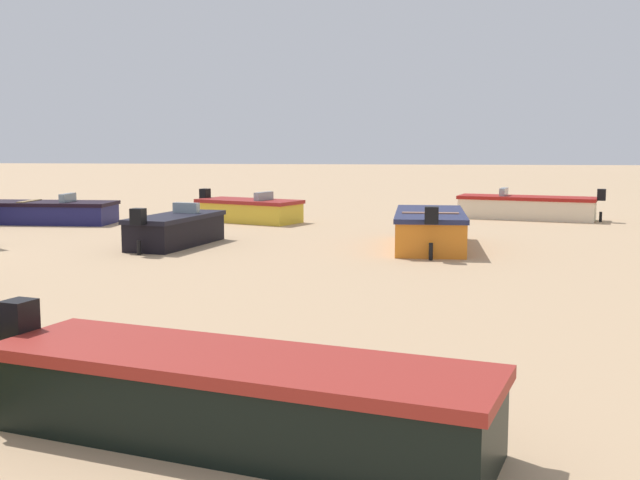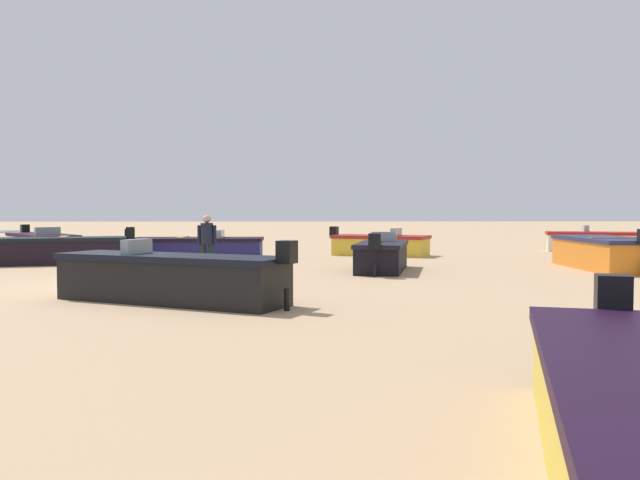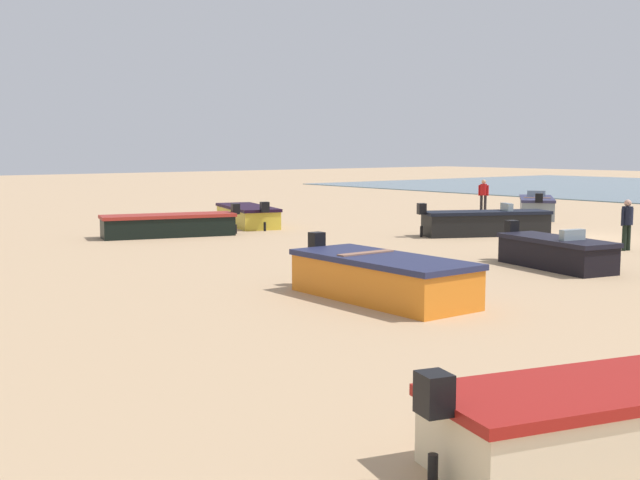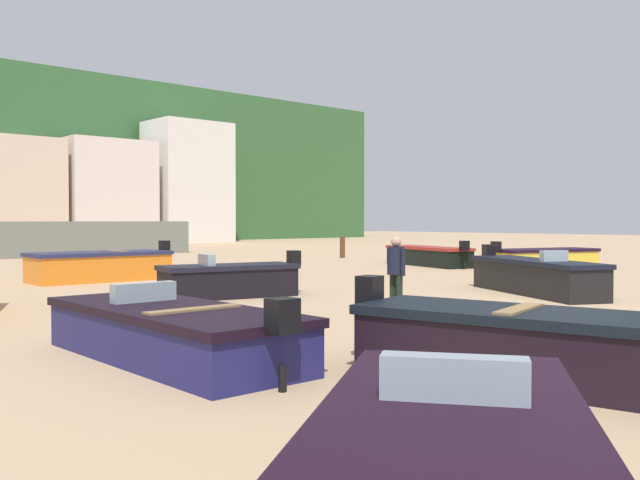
% 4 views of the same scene
% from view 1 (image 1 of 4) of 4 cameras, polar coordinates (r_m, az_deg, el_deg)
% --- Properties ---
extents(boat_orange_0, '(4.65, 1.86, 1.26)m').
position_cam_1_polar(boat_orange_0, '(20.85, 7.97, 0.78)').
color(boat_orange_0, orange).
rests_on(boat_orange_0, ground).
extents(boat_black_4, '(2.65, 5.14, 1.14)m').
position_cam_1_polar(boat_black_4, '(7.43, -6.18, -11.32)').
color(boat_black_4, black).
rests_on(boat_black_4, ground).
extents(boat_black_5, '(3.81, 2.02, 1.15)m').
position_cam_1_polar(boat_black_5, '(21.34, -10.41, 0.75)').
color(boat_black_5, black).
rests_on(boat_black_5, ground).
extents(boat_navy_6, '(1.73, 4.93, 1.07)m').
position_cam_1_polar(boat_navy_6, '(28.30, -19.29, 1.92)').
color(boat_navy_6, navy).
rests_on(boat_navy_6, ground).
extents(boat_cream_7, '(2.73, 5.10, 1.14)m').
position_cam_1_polar(boat_cream_7, '(29.16, 14.76, 2.30)').
color(boat_cream_7, beige).
rests_on(boat_cream_7, ground).
extents(boat_yellow_9, '(2.91, 3.93, 1.10)m').
position_cam_1_polar(boat_yellow_9, '(27.34, -5.17, 2.16)').
color(boat_yellow_9, gold).
rests_on(boat_yellow_9, ground).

